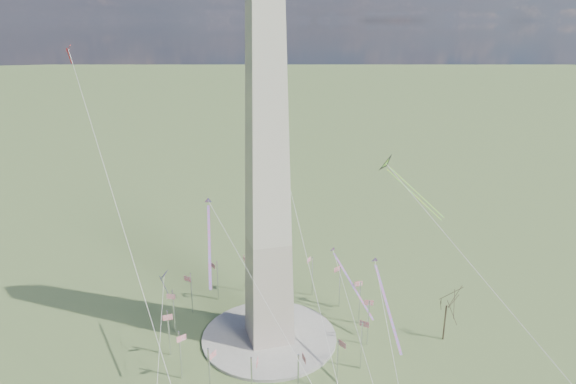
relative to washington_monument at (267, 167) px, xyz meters
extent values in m
plane|color=#4E6532|center=(0.00, 0.00, -47.95)|extent=(2000.00, 2000.00, 0.00)
cylinder|color=#A19D93|center=(0.00, 0.00, -47.55)|extent=(36.00, 36.00, 0.80)
cylinder|color=silver|center=(26.00, 0.00, -41.45)|extent=(0.36, 0.36, 13.00)
cube|color=red|center=(26.00, 1.30, -36.15)|extent=(2.40, 0.08, 1.50)
cylinder|color=silver|center=(24.02, 9.95, -41.45)|extent=(0.36, 0.36, 13.00)
cube|color=red|center=(23.52, 11.15, -36.15)|extent=(2.25, 0.99, 1.50)
cylinder|color=silver|center=(18.38, 18.38, -41.45)|extent=(0.36, 0.36, 13.00)
cube|color=red|center=(17.47, 19.30, -36.15)|extent=(1.75, 1.75, 1.50)
cylinder|color=silver|center=(9.95, 24.02, -41.45)|extent=(0.36, 0.36, 13.00)
cube|color=red|center=(8.75, 24.52, -36.15)|extent=(0.99, 2.25, 1.50)
cylinder|color=silver|center=(0.00, 26.00, -41.45)|extent=(0.36, 0.36, 13.00)
cube|color=red|center=(-1.30, 26.00, -36.15)|extent=(0.08, 2.40, 1.50)
cylinder|color=silver|center=(-9.95, 24.02, -41.45)|extent=(0.36, 0.36, 13.00)
cube|color=red|center=(-11.15, 23.52, -36.15)|extent=(0.99, 2.25, 1.50)
cylinder|color=silver|center=(-18.38, 18.38, -41.45)|extent=(0.36, 0.36, 13.00)
cube|color=red|center=(-19.30, 17.47, -36.15)|extent=(1.75, 1.75, 1.50)
cylinder|color=silver|center=(-24.02, 9.95, -41.45)|extent=(0.36, 0.36, 13.00)
cube|color=red|center=(-24.52, 8.75, -36.15)|extent=(2.25, 0.99, 1.50)
cylinder|color=silver|center=(-26.00, 0.00, -41.45)|extent=(0.36, 0.36, 13.00)
cube|color=red|center=(-26.00, -1.30, -36.15)|extent=(2.40, 0.08, 1.50)
cylinder|color=silver|center=(-24.02, -9.95, -41.45)|extent=(0.36, 0.36, 13.00)
cube|color=red|center=(-23.52, -11.15, -36.15)|extent=(2.25, 0.99, 1.50)
cylinder|color=silver|center=(-18.38, -18.38, -41.45)|extent=(0.36, 0.36, 13.00)
cube|color=red|center=(-17.47, -19.30, -36.15)|extent=(1.75, 1.75, 1.50)
cylinder|color=silver|center=(-9.95, -24.02, -41.45)|extent=(0.36, 0.36, 13.00)
cube|color=red|center=(-8.75, -24.52, -36.15)|extent=(0.99, 2.25, 1.50)
cylinder|color=silver|center=(0.00, -26.00, -41.45)|extent=(0.36, 0.36, 13.00)
cube|color=red|center=(1.30, -26.00, -36.15)|extent=(0.08, 2.40, 1.50)
cylinder|color=silver|center=(9.95, -24.02, -41.45)|extent=(0.36, 0.36, 13.00)
cube|color=red|center=(11.15, -23.52, -36.15)|extent=(0.99, 2.25, 1.50)
cylinder|color=silver|center=(18.38, -18.38, -41.45)|extent=(0.36, 0.36, 13.00)
cube|color=red|center=(19.30, -17.47, -36.15)|extent=(1.75, 1.75, 1.50)
cylinder|color=silver|center=(24.02, -9.95, -41.45)|extent=(0.36, 0.36, 13.00)
cube|color=red|center=(24.52, -8.75, -36.15)|extent=(2.25, 0.99, 1.50)
cylinder|color=#443A29|center=(44.67, -13.35, -42.82)|extent=(0.42, 0.42, 10.27)
cube|color=yellow|center=(40.88, -0.14, -10.21)|extent=(10.54, 12.61, 11.22)
cube|color=yellow|center=(39.30, -1.44, -10.21)|extent=(10.54, 12.61, 11.22)
cube|color=navy|center=(-25.74, 9.47, -29.83)|extent=(2.33, 3.20, 2.41)
cube|color=#E62440|center=(-25.74, 9.47, -33.81)|extent=(2.61, 2.04, 8.33)
cube|color=#E62440|center=(22.54, -22.34, -29.23)|extent=(2.86, 19.25, 12.10)
cube|color=#E62440|center=(-15.89, -9.98, -14.17)|extent=(3.32, 18.99, 11.96)
cube|color=#E62440|center=(24.39, 1.59, -36.52)|extent=(5.05, 18.53, 11.85)
cube|color=red|center=(-44.55, 33.68, 26.31)|extent=(1.38, 2.18, 1.77)
cube|color=red|center=(-44.55, 33.68, 24.37)|extent=(0.91, 1.47, 4.06)
cube|color=white|center=(9.77, 41.63, 14.72)|extent=(1.59, 1.92, 1.86)
cube|color=white|center=(9.77, 41.63, 12.68)|extent=(0.49, 1.61, 4.27)
camera|label=1|loc=(-28.16, -114.96, 33.12)|focal=32.00mm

